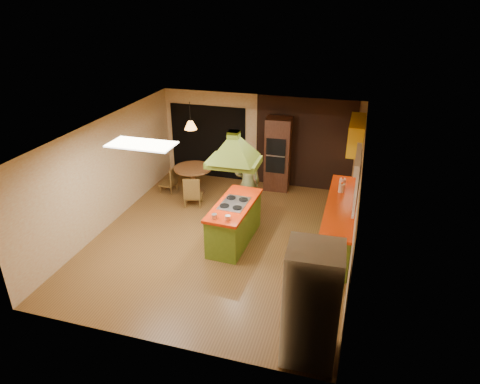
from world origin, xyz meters
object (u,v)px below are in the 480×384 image
(wall_oven, at_px, (278,154))
(canister_large, at_px, (342,183))
(refrigerator, at_px, (312,304))
(dining_table, at_px, (193,175))
(man, at_px, (248,183))
(kitchen_island, at_px, (234,222))

(wall_oven, height_order, canister_large, wall_oven)
(wall_oven, relative_size, canister_large, 9.32)
(refrigerator, bearing_deg, wall_oven, 103.61)
(refrigerator, xyz_separation_m, dining_table, (-3.76, 4.79, -0.42))
(man, relative_size, refrigerator, 0.88)
(refrigerator, relative_size, canister_large, 8.83)
(man, height_order, dining_table, man)
(kitchen_island, distance_m, refrigerator, 3.46)
(kitchen_island, height_order, dining_table, kitchen_island)
(man, distance_m, dining_table, 1.89)
(wall_oven, bearing_deg, man, -105.73)
(man, xyz_separation_m, refrigerator, (2.06, -4.04, 0.11))
(man, distance_m, canister_large, 2.20)
(kitchen_island, distance_m, canister_large, 2.64)
(man, xyz_separation_m, dining_table, (-1.71, 0.75, -0.30))
(man, distance_m, refrigerator, 4.54)
(refrigerator, xyz_separation_m, canister_large, (0.12, 4.24, 0.08))
(refrigerator, relative_size, dining_table, 1.88)
(canister_large, bearing_deg, refrigerator, -91.65)
(wall_oven, bearing_deg, kitchen_island, -99.70)
(kitchen_island, height_order, wall_oven, wall_oven)
(man, xyz_separation_m, wall_oven, (0.37, 1.71, 0.17))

